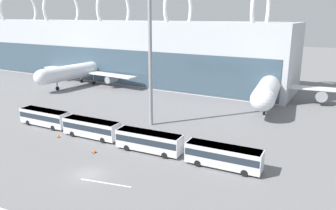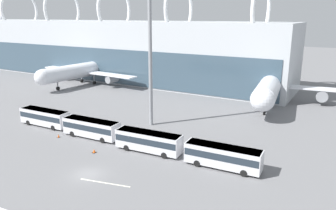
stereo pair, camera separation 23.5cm
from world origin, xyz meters
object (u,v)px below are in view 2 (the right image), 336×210
airliner_at_gate_near (86,70)px  traffic_cone_1 (94,151)px  floodlight_mast (150,47)px  shuttle_bus_3 (223,155)px  shuttle_bus_2 (149,140)px  traffic_cone_2 (59,136)px  shuttle_bus_0 (45,116)px  shuttle_bus_1 (91,127)px  airliner_at_gate_far (272,83)px

airliner_at_gate_near → traffic_cone_1: 57.09m
airliner_at_gate_near → traffic_cone_1: airliner_at_gate_near is taller
airliner_at_gate_near → floodlight_mast: size_ratio=1.38×
shuttle_bus_3 → airliner_at_gate_near: bearing=146.3°
shuttle_bus_2 → traffic_cone_1: shuttle_bus_2 is taller
shuttle_bus_2 → traffic_cone_2: size_ratio=16.74×
shuttle_bus_3 → traffic_cone_1: bearing=-168.7°
shuttle_bus_0 → shuttle_bus_1: same height
airliner_at_gate_near → shuttle_bus_0: (22.40, -35.23, -2.64)m
shuttle_bus_1 → shuttle_bus_0: bearing=176.1°
airliner_at_gate_near → airliner_at_gate_far: bearing=101.2°
airliner_at_gate_near → shuttle_bus_3: bearing=63.2°
shuttle_bus_1 → airliner_at_gate_far: bearing=60.1°
traffic_cone_1 → shuttle_bus_2: bearing=32.7°
airliner_at_gate_near → traffic_cone_2: airliner_at_gate_near is taller
airliner_at_gate_far → traffic_cone_1: (-16.85, -47.96, -4.54)m
shuttle_bus_2 → traffic_cone_1: (-7.43, -4.78, -1.67)m
floodlight_mast → airliner_at_gate_far: bearing=62.5°
airliner_at_gate_near → shuttle_bus_2: 59.45m
shuttle_bus_0 → shuttle_bus_3: size_ratio=1.00×
shuttle_bus_2 → shuttle_bus_3: bearing=-2.2°
airliner_at_gate_near → shuttle_bus_3: 69.66m
shuttle_bus_1 → floodlight_mast: size_ratio=0.40×
shuttle_bus_0 → shuttle_bus_2: size_ratio=0.99×
floodlight_mast → shuttle_bus_2: bearing=-58.9°
airliner_at_gate_near → shuttle_bus_1: 49.85m
airliner_at_gate_near → airliner_at_gate_far: (56.90, 7.49, 0.23)m
shuttle_bus_0 → shuttle_bus_3: same height
floodlight_mast → traffic_cone_2: bearing=-126.6°
airliner_at_gate_near → shuttle_bus_1: bearing=48.2°
shuttle_bus_0 → shuttle_bus_3: bearing=-2.4°
shuttle_bus_1 → shuttle_bus_2: 12.54m
shuttle_bus_3 → floodlight_mast: floodlight_mast is taller
shuttle_bus_3 → traffic_cone_2: shuttle_bus_3 is taller
shuttle_bus_3 → traffic_cone_1: 20.70m
shuttle_bus_1 → traffic_cone_2: (-5.23, -3.04, -1.62)m
shuttle_bus_0 → shuttle_bus_3: 37.61m
airliner_at_gate_far → traffic_cone_1: size_ratio=66.85×
airliner_at_gate_near → shuttle_bus_1: size_ratio=3.42×
airliner_at_gate_near → shuttle_bus_0: size_ratio=3.43×
shuttle_bus_2 → shuttle_bus_3: (12.54, 0.42, 0.00)m
airliner_at_gate_far → shuttle_bus_2: size_ratio=3.80×
floodlight_mast → traffic_cone_1: (-0.42, -16.42, -15.40)m
airliner_at_gate_far → floodlight_mast: bearing=-35.0°
shuttle_bus_1 → shuttle_bus_3: bearing=-2.4°
traffic_cone_2 → shuttle_bus_0: bearing=155.9°
shuttle_bus_0 → traffic_cone_2: bearing=-26.5°
shuttle_bus_1 → traffic_cone_2: bearing=-152.6°
shuttle_bus_2 → floodlight_mast: floodlight_mast is taller
shuttle_bus_1 → traffic_cone_2: shuttle_bus_1 is taller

